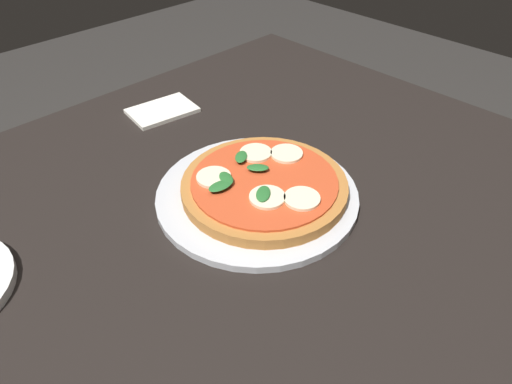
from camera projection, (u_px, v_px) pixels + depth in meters
dining_table at (218, 273)px, 0.76m from camera, size 1.26×0.98×0.77m
serving_tray at (256, 194)px, 0.74m from camera, size 0.32×0.32×0.01m
pizza at (264, 185)px, 0.73m from camera, size 0.26×0.26×0.03m
napkin at (162, 111)px, 0.95m from camera, size 0.14×0.11×0.01m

